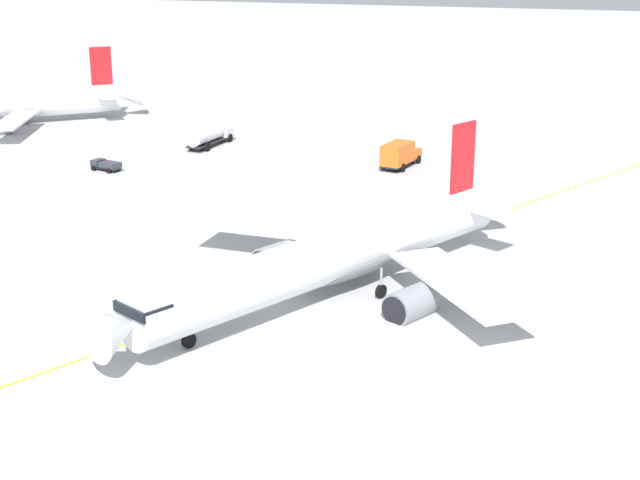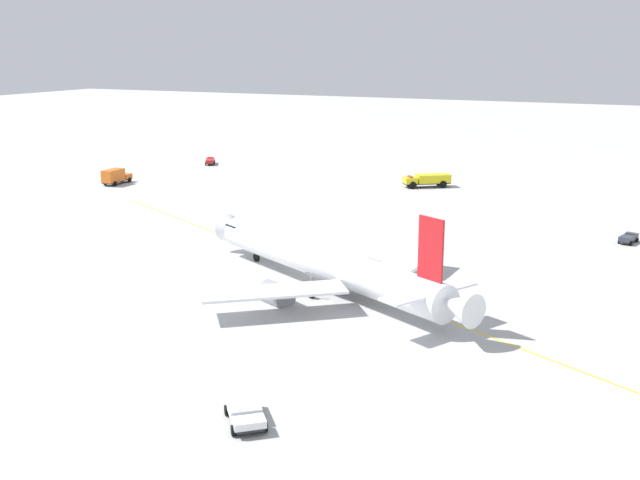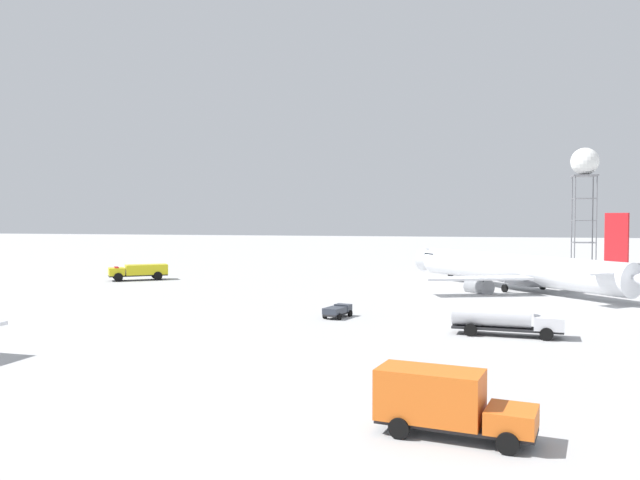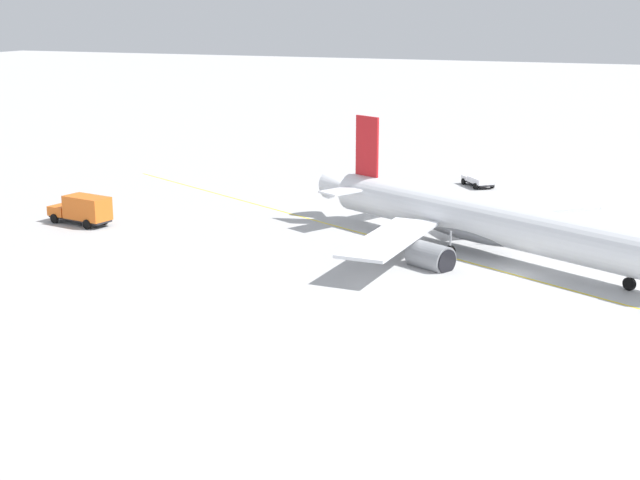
{
  "view_description": "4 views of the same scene",
  "coord_description": "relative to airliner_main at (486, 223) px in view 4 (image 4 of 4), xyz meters",
  "views": [
    {
      "loc": [
        -25.34,
        63.23,
        27.28
      ],
      "look_at": [
        -3.45,
        -7.01,
        3.0
      ],
      "focal_mm": 52.64,
      "sensor_mm": 36.0,
      "label": 1
    },
    {
      "loc": [
        -83.08,
        -38.9,
        27.5
      ],
      "look_at": [
        -2.5,
        -1.06,
        4.8
      ],
      "focal_mm": 43.4,
      "sensor_mm": 36.0,
      "label": 2
    },
    {
      "loc": [
        -31.64,
        -46.46,
        10.32
      ],
      "look_at": [
        45.9,
        -28.19,
        7.38
      ],
      "focal_mm": 35.68,
      "sensor_mm": 36.0,
      "label": 3
    },
    {
      "loc": [
        76.33,
        13.23,
        22.56
      ],
      "look_at": [
        15.49,
        -11.52,
        5.66
      ],
      "focal_mm": 51.66,
      "sensor_mm": 36.0,
      "label": 4
    }
  ],
  "objects": [
    {
      "name": "taxiway_centreline",
      "position": [
        4.36,
        0.9,
        -2.9
      ],
      "size": [
        56.25,
        106.81,
        0.01
      ],
      "rotation": [
        0.0,
        0.0,
        1.09
      ],
      "color": "yellow",
      "rests_on": "ground_plane"
    },
    {
      "name": "pushback_tug_truck",
      "position": [
        -31.8,
        -7.77,
        -2.1
      ],
      "size": [
        5.28,
        4.98,
        1.3
      ],
      "rotation": [
        0.0,
        0.0,
        3.84
      ],
      "color": "#232326",
      "rests_on": "ground_plane"
    },
    {
      "name": "catering_truck_truck_extra",
      "position": [
        4.4,
        -41.69,
        -1.25
      ],
      "size": [
        3.84,
        7.62,
        3.1
      ],
      "rotation": [
        0.0,
        0.0,
        4.53
      ],
      "color": "#232326",
      "rests_on": "ground_plane"
    },
    {
      "name": "ground_plane",
      "position": [
        5.99,
        3.66,
        -2.91
      ],
      "size": [
        600.0,
        600.0,
        0.0
      ],
      "primitive_type": "plane",
      "color": "#B2B2B2"
    },
    {
      "name": "airliner_main",
      "position": [
        0.0,
        0.0,
        0.0
      ],
      "size": [
        31.04,
        40.77,
        11.71
      ],
      "rotation": [
        0.0,
        0.0,
        1.1
      ],
      "color": "white",
      "rests_on": "ground_plane"
    }
  ]
}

